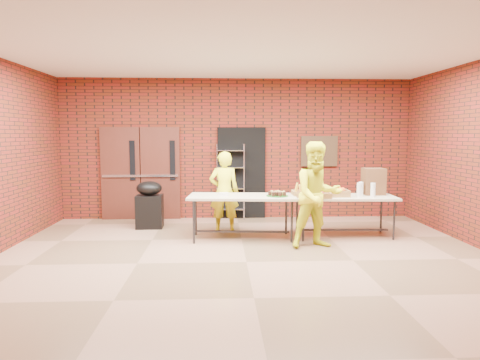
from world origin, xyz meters
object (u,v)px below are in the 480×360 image
object	(u,v)px
table_right	(344,199)
covered_grill	(150,204)
wire_rack	(231,182)
coffee_dispenser	(373,181)
volunteer_man	(317,195)
volunteer_woman	(224,192)
table_left	(242,199)

from	to	relation	value
table_right	covered_grill	xyz separation A→B (m)	(-3.82, 0.95, -0.22)
wire_rack	coffee_dispenser	size ratio (longest dim) A/B	3.36
volunteer_man	coffee_dispenser	bearing A→B (deg)	24.57
volunteer_woman	coffee_dispenser	bearing A→B (deg)	171.18
covered_grill	coffee_dispenser	bearing A→B (deg)	-11.08
wire_rack	volunteer_woman	world-z (taller)	wire_rack
wire_rack	covered_grill	distance (m)	1.93
table_left	volunteer_woman	xyz separation A→B (m)	(-0.33, 0.59, 0.06)
table_left	coffee_dispenser	bearing A→B (deg)	10.63
table_right	volunteer_man	distance (m)	1.04
wire_rack	covered_grill	xyz separation A→B (m)	(-1.71, -0.81, -0.37)
wire_rack	table_left	world-z (taller)	wire_rack
wire_rack	table_left	size ratio (longest dim) A/B	0.84
table_left	table_right	world-z (taller)	table_left
coffee_dispenser	volunteer_man	size ratio (longest dim) A/B	0.28
wire_rack	volunteer_woman	distance (m)	1.26
table_right	volunteer_man	world-z (taller)	volunteer_man
volunteer_man	table_right	bearing A→B (deg)	36.41
wire_rack	volunteer_woman	xyz separation A→B (m)	(-0.16, -1.25, -0.06)
table_right	coffee_dispenser	xyz separation A→B (m)	(0.61, 0.18, 0.32)
table_right	covered_grill	distance (m)	3.94
wire_rack	table_right	xyz separation A→B (m)	(2.11, -1.77, -0.15)
table_left	volunteer_man	size ratio (longest dim) A/B	1.12
table_left	covered_grill	bearing A→B (deg)	156.16
wire_rack	table_left	bearing A→B (deg)	-77.86
coffee_dispenser	table_right	bearing A→B (deg)	-163.66
coffee_dispenser	volunteer_woman	xyz separation A→B (m)	(-2.88, 0.34, -0.23)
coffee_dispenser	volunteer_man	bearing A→B (deg)	-144.48
table_left	covered_grill	xyz separation A→B (m)	(-1.87, 1.03, -0.26)
covered_grill	volunteer_man	world-z (taller)	volunteer_man
wire_rack	volunteer_woman	bearing A→B (deg)	-90.37
covered_grill	volunteer_man	xyz separation A→B (m)	(3.13, -1.70, 0.42)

